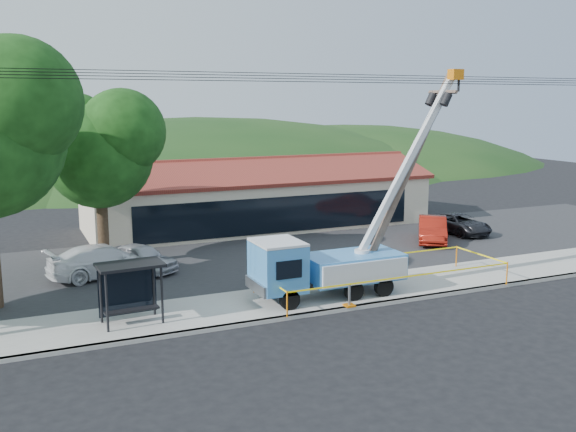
# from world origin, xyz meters

# --- Properties ---
(ground) EXTENTS (120.00, 120.00, 0.00)m
(ground) POSITION_xyz_m (0.00, 0.00, 0.00)
(ground) COLOR black
(ground) RESTS_ON ground
(curb) EXTENTS (60.00, 0.25, 0.15)m
(curb) POSITION_xyz_m (0.00, 2.10, 0.07)
(curb) COLOR #A2A097
(curb) RESTS_ON ground
(sidewalk) EXTENTS (60.00, 4.00, 0.15)m
(sidewalk) POSITION_xyz_m (0.00, 4.00, 0.07)
(sidewalk) COLOR #A2A097
(sidewalk) RESTS_ON ground
(parking_lot) EXTENTS (60.00, 12.00, 0.10)m
(parking_lot) POSITION_xyz_m (0.00, 12.00, 0.05)
(parking_lot) COLOR #28282B
(parking_lot) RESTS_ON ground
(strip_mall) EXTENTS (22.50, 8.53, 4.67)m
(strip_mall) POSITION_xyz_m (4.00, 19.98, 1.88)
(strip_mall) COLOR beige
(strip_mall) RESTS_ON ground
(tree_lot) EXTENTS (6.30, 5.60, 8.94)m
(tree_lot) POSITION_xyz_m (-7.00, 13.00, 6.21)
(tree_lot) COLOR #332316
(tree_lot) RESTS_ON ground
(hill_center) EXTENTS (89.60, 64.00, 32.00)m
(hill_center) POSITION_xyz_m (10.00, 55.00, 0.00)
(hill_center) COLOR #163915
(hill_center) RESTS_ON ground
(hill_east) EXTENTS (72.80, 52.00, 26.00)m
(hill_east) POSITION_xyz_m (30.00, 55.00, 0.00)
(hill_east) COLOR #163915
(hill_east) RESTS_ON ground
(utility_truck) EXTENTS (9.68, 3.52, 9.54)m
(utility_truck) POSITION_xyz_m (0.71, 3.72, 1.60)
(utility_truck) COLOR black
(utility_truck) RESTS_ON ground
(leaning_pole) EXTENTS (4.89, 1.90, 9.45)m
(leaning_pole) POSITION_xyz_m (4.86, 3.90, 5.28)
(leaning_pole) COLOR brown
(leaning_pole) RESTS_ON ground
(bus_shelter) EXTENTS (2.46, 1.59, 2.30)m
(bus_shelter) POSITION_xyz_m (-7.37, 3.89, 1.82)
(bus_shelter) COLOR black
(bus_shelter) RESTS_ON ground
(caution_tape) EXTENTS (10.90, 3.59, 1.04)m
(caution_tape) POSITION_xyz_m (3.59, 3.70, 0.92)
(caution_tape) COLOR orange
(caution_tape) RESTS_ON ground
(car_silver) EXTENTS (3.50, 4.21, 1.35)m
(car_silver) POSITION_xyz_m (-5.52, 11.18, 0.00)
(car_silver) COLOR silver
(car_silver) RESTS_ON ground
(car_red) EXTENTS (3.86, 4.58, 1.48)m
(car_red) POSITION_xyz_m (11.53, 10.83, 0.00)
(car_red) COLOR maroon
(car_red) RESTS_ON ground
(car_white) EXTENTS (5.59, 3.14, 1.53)m
(car_white) POSITION_xyz_m (-7.29, 10.98, 0.00)
(car_white) COLOR white
(car_white) RESTS_ON ground
(car_dark) EXTENTS (2.21, 4.49, 1.23)m
(car_dark) POSITION_xyz_m (14.57, 12.11, 0.00)
(car_dark) COLOR black
(car_dark) RESTS_ON ground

